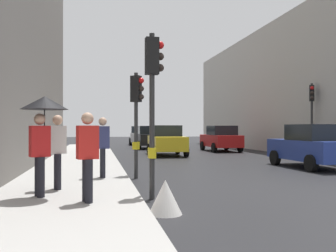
# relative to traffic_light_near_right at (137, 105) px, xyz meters

# --- Properties ---
(sidewalk_kerb) EXTENTS (3.26, 40.00, 0.16)m
(sidewalk_kerb) POSITION_rel_traffic_light_near_right_xyz_m (-1.95, 2.55, -2.26)
(sidewalk_kerb) COLOR #A8A5A0
(sidewalk_kerb) RESTS_ON ground
(building_facade_right) EXTENTS (12.00, 27.66, 8.69)m
(building_facade_right) POSITION_rel_traffic_light_near_right_xyz_m (16.17, 14.50, 2.01)
(building_facade_right) COLOR #B2ADA3
(building_facade_right) RESTS_ON ground
(traffic_light_near_right) EXTENTS (0.44, 0.38, 3.39)m
(traffic_light_near_right) POSITION_rel_traffic_light_near_right_xyz_m (0.00, 0.00, 0.00)
(traffic_light_near_right) COLOR #2D2D2D
(traffic_light_near_right) RESTS_ON ground
(traffic_light_near_left) EXTENTS (0.43, 0.25, 3.78)m
(traffic_light_near_left) POSITION_rel_traffic_light_near_right_xyz_m (0.00, -3.63, 0.27)
(traffic_light_near_left) COLOR #2D2D2D
(traffic_light_near_left) RESTS_ON ground
(traffic_light_mid_street) EXTENTS (0.35, 0.45, 3.96)m
(traffic_light_mid_street) POSITION_rel_traffic_light_near_right_xyz_m (9.85, 6.25, 0.39)
(traffic_light_mid_street) COLOR #2D2D2D
(traffic_light_mid_street) RESTS_ON ground
(car_blue_van) EXTENTS (2.15, 4.27, 1.76)m
(car_blue_van) POSITION_rel_traffic_light_near_right_xyz_m (7.33, 1.97, -1.46)
(car_blue_van) COLOR navy
(car_blue_van) RESTS_ON ground
(car_yellow_taxi) EXTENTS (2.11, 4.25, 1.76)m
(car_yellow_taxi) POSITION_rel_traffic_light_near_right_xyz_m (2.78, 10.07, -1.46)
(car_yellow_taxi) COLOR yellow
(car_yellow_taxi) RESTS_ON ground
(car_red_sedan) EXTENTS (2.06, 4.22, 1.76)m
(car_red_sedan) POSITION_rel_traffic_light_near_right_xyz_m (7.19, 13.31, -1.46)
(car_red_sedan) COLOR red
(car_red_sedan) RESTS_ON ground
(car_dark_suv) EXTENTS (2.03, 4.21, 1.76)m
(car_dark_suv) POSITION_rel_traffic_light_near_right_xyz_m (2.76, 17.64, -1.46)
(car_dark_suv) COLOR black
(car_dark_suv) RESTS_ON ground
(car_white_compact) EXTENTS (2.24, 4.31, 1.76)m
(car_white_compact) POSITION_rel_traffic_light_near_right_xyz_m (2.80, 24.57, -1.46)
(car_white_compact) COLOR silver
(car_white_compact) RESTS_ON ground
(pedestrian_with_umbrella) EXTENTS (1.00, 1.00, 2.14)m
(pedestrian_with_umbrella) POSITION_rel_traffic_light_near_right_xyz_m (-2.39, -3.76, -0.50)
(pedestrian_with_umbrella) COLOR black
(pedestrian_with_umbrella) RESTS_ON sidewalk_kerb
(pedestrian_with_black_backpack) EXTENTS (0.63, 0.38, 1.77)m
(pedestrian_with_black_backpack) POSITION_rel_traffic_light_near_right_xyz_m (-2.22, -2.82, -1.18)
(pedestrian_with_black_backpack) COLOR black
(pedestrian_with_black_backpack) RESTS_ON sidewalk_kerb
(pedestrian_with_grey_backpack) EXTENTS (0.60, 0.36, 1.77)m
(pedestrian_with_grey_backpack) POSITION_rel_traffic_light_near_right_xyz_m (-1.13, -0.80, -1.18)
(pedestrian_with_grey_backpack) COLOR black
(pedestrian_with_grey_backpack) RESTS_ON sidewalk_kerb
(pedestrian_in_red_jacket) EXTENTS (0.45, 0.36, 1.77)m
(pedestrian_in_red_jacket) POSITION_rel_traffic_light_near_right_xyz_m (-1.44, -4.58, -1.21)
(pedestrian_in_red_jacket) COLOR black
(pedestrian_in_red_jacket) RESTS_ON sidewalk_kerb
(warning_sign_triangle) EXTENTS (0.64, 0.64, 0.65)m
(warning_sign_triangle) POSITION_rel_traffic_light_near_right_xyz_m (0.01, -5.22, -2.02)
(warning_sign_triangle) COLOR silver
(warning_sign_triangle) RESTS_ON ground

